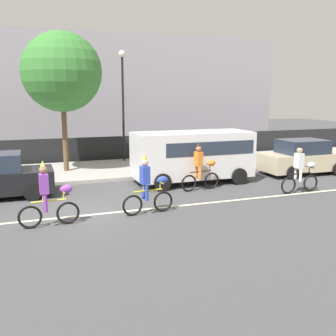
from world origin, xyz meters
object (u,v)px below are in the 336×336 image
(parade_cyclist_purple, at_px, (49,198))
(street_lamp_post, at_px, (123,90))
(parked_van_white, at_px, (194,153))
(parade_cyclist_zebra, at_px, (301,171))
(parade_cyclist_orange, at_px, (201,169))
(parked_car_beige, at_px, (303,158))
(parade_cyclist_cobalt, at_px, (148,188))

(parade_cyclist_purple, height_order, street_lamp_post, street_lamp_post)
(parked_van_white, xyz_separation_m, street_lamp_post, (-1.69, 5.69, 2.71))
(parade_cyclist_purple, distance_m, parade_cyclist_zebra, 9.34)
(parade_cyclist_orange, distance_m, street_lamp_post, 7.87)
(parked_van_white, distance_m, parked_car_beige, 5.65)
(parade_cyclist_cobalt, relative_size, street_lamp_post, 0.33)
(parked_van_white, height_order, street_lamp_post, street_lamp_post)
(street_lamp_post, bearing_deg, parade_cyclist_zebra, -61.15)
(parked_car_beige, bearing_deg, parade_cyclist_orange, -167.24)
(parade_cyclist_cobalt, bearing_deg, parade_cyclist_zebra, 5.70)
(parade_cyclist_cobalt, xyz_separation_m, parked_car_beige, (8.80, 3.63, -0.06))
(parade_cyclist_purple, distance_m, parade_cyclist_cobalt, 3.03)
(parade_cyclist_cobalt, distance_m, street_lamp_post, 9.99)
(parade_cyclist_orange, relative_size, parade_cyclist_zebra, 1.00)
(parked_van_white, relative_size, street_lamp_post, 0.85)
(parade_cyclist_zebra, relative_size, parked_van_white, 0.38)
(parade_cyclist_zebra, distance_m, street_lamp_post, 10.47)
(parked_car_beige, bearing_deg, parade_cyclist_cobalt, -157.56)
(parade_cyclist_zebra, bearing_deg, parade_cyclist_cobalt, -174.30)
(parade_cyclist_purple, distance_m, parade_cyclist_orange, 6.38)
(parked_car_beige, bearing_deg, street_lamp_post, 141.92)
(parade_cyclist_purple, xyz_separation_m, parked_van_white, (6.18, 3.89, 0.44))
(parade_cyclist_purple, relative_size, parade_cyclist_cobalt, 1.00)
(parade_cyclist_orange, height_order, street_lamp_post, street_lamp_post)
(parade_cyclist_cobalt, bearing_deg, parked_car_beige, 22.44)
(street_lamp_post, bearing_deg, parked_car_beige, -38.08)
(parade_cyclist_purple, bearing_deg, parked_van_white, 32.17)
(parked_car_beige, bearing_deg, parade_cyclist_zebra, -129.83)
(parked_van_white, bearing_deg, parade_cyclist_purple, -147.83)
(parade_cyclist_orange, distance_m, parked_car_beige, 6.09)
(parade_cyclist_orange, bearing_deg, street_lamp_post, 101.05)
(parade_cyclist_cobalt, height_order, parked_car_beige, parade_cyclist_cobalt)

